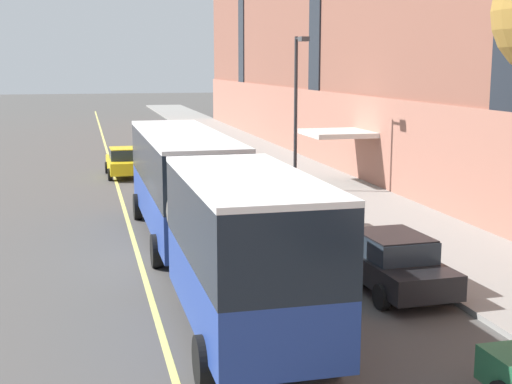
% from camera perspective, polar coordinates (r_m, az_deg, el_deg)
% --- Properties ---
extents(ground_plane, '(260.00, 260.00, 0.00)m').
position_cam_1_polar(ground_plane, '(22.23, -6.83, -5.44)').
color(ground_plane, '#4C4947').
extents(sidewalk, '(4.95, 160.00, 0.15)m').
position_cam_1_polar(sidewalk, '(27.44, 11.22, -2.39)').
color(sidewalk, gray).
rests_on(sidewalk, ground).
extents(city_bus, '(2.90, 18.32, 3.71)m').
position_cam_1_polar(city_bus, '(20.66, -4.46, -0.48)').
color(city_bus, navy).
rests_on(city_bus, ground).
extents(parked_car_black_1, '(2.13, 4.37, 1.56)m').
position_cam_1_polar(parked_car_black_1, '(32.29, 0.47, 0.96)').
color(parked_car_black_1, black).
rests_on(parked_car_black_1, ground).
extents(parked_car_black_2, '(2.15, 4.80, 1.56)m').
position_cam_1_polar(parked_car_black_2, '(19.43, 10.64, -5.44)').
color(parked_car_black_2, black).
rests_on(parked_car_black_2, ground).
extents(parked_car_black_4, '(2.03, 4.58, 1.56)m').
position_cam_1_polar(parked_car_black_4, '(45.47, -3.77, 3.63)').
color(parked_car_black_4, black).
rests_on(parked_car_black_4, ground).
extents(parked_car_champagne_5, '(2.09, 4.40, 1.56)m').
position_cam_1_polar(parked_car_champagne_5, '(25.50, 4.49, -1.56)').
color(parked_car_champagne_5, '#BCAD89').
rests_on(parked_car_champagne_5, ground).
extents(parked_car_champagne_6, '(1.93, 4.48, 1.56)m').
position_cam_1_polar(parked_car_champagne_6, '(38.93, -2.15, 2.54)').
color(parked_car_champagne_6, '#BCAD89').
rests_on(parked_car_champagne_6, ground).
extents(parked_car_black_7, '(2.06, 4.65, 1.56)m').
position_cam_1_polar(parked_car_black_7, '(52.06, -4.90, 4.44)').
color(parked_car_black_7, black).
rests_on(parked_car_black_7, ground).
extents(taxi_cab, '(2.06, 4.28, 1.56)m').
position_cam_1_polar(taxi_cab, '(38.97, -10.43, 2.38)').
color(taxi_cab, yellow).
rests_on(taxi_cab, ground).
extents(street_lamp, '(0.36, 1.48, 7.04)m').
position_cam_1_polar(street_lamp, '(32.67, 3.32, 7.53)').
color(street_lamp, '#2D2D30').
rests_on(street_lamp, sidewalk).
extents(lane_centerline, '(0.16, 140.00, 0.01)m').
position_cam_1_polar(lane_centerline, '(25.04, -9.80, -3.72)').
color(lane_centerline, '#E0D66B').
rests_on(lane_centerline, ground).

